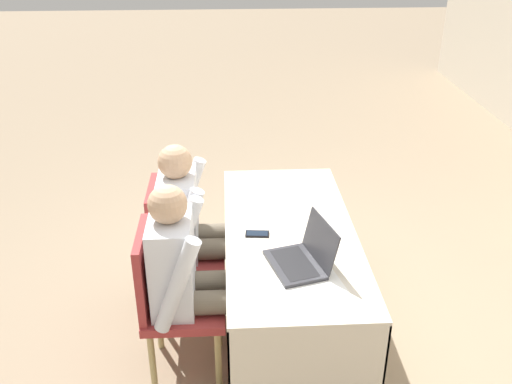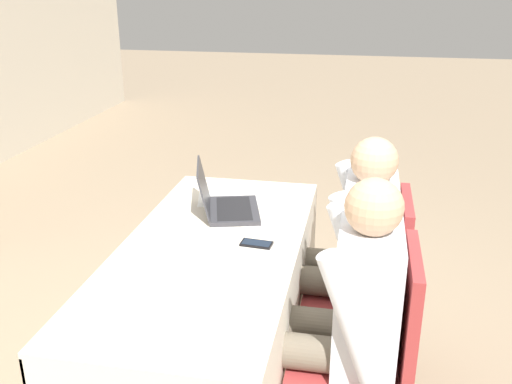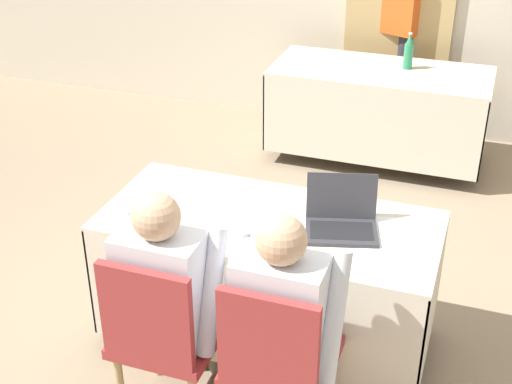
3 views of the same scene
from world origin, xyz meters
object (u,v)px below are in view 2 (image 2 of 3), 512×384
at_px(laptop, 225,204).
at_px(person_checkered_shirt, 344,309).
at_px(cell_phone, 257,244).
at_px(person_white_shirt, 350,247).
at_px(chair_near_left, 370,349).
at_px(chair_near_right, 371,280).

xyz_separation_m(laptop, person_checkered_shirt, (-0.61, -0.59, -0.13)).
bearing_deg(cell_phone, laptop, 39.65).
distance_m(laptop, person_white_shirt, 0.61).
height_order(chair_near_left, chair_near_right, same).
bearing_deg(chair_near_left, cell_phone, -121.39).
xyz_separation_m(cell_phone, person_white_shirt, (0.22, -0.38, -0.08)).
distance_m(cell_phone, person_white_shirt, 0.45).
height_order(cell_phone, person_white_shirt, person_white_shirt).
relative_size(chair_near_right, person_white_shirt, 0.78).
relative_size(laptop, chair_near_left, 0.43).
bearing_deg(cell_phone, person_checkered_shirt, -122.48).
xyz_separation_m(chair_near_left, person_checkered_shirt, (0.00, 0.10, 0.16)).
xyz_separation_m(chair_near_right, person_white_shirt, (0.00, 0.10, 0.16)).
relative_size(laptop, person_white_shirt, 0.34).
bearing_deg(person_white_shirt, chair_near_right, 90.00).
bearing_deg(cell_phone, chair_near_right, -60.00).
relative_size(cell_phone, chair_near_left, 0.15).
bearing_deg(person_checkered_shirt, chair_near_left, 90.00).
bearing_deg(laptop, person_checkered_shirt, -151.13).
height_order(cell_phone, chair_near_right, chair_near_right).
height_order(person_checkered_shirt, person_white_shirt, same).
bearing_deg(chair_near_left, person_checkered_shirt, -90.00).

